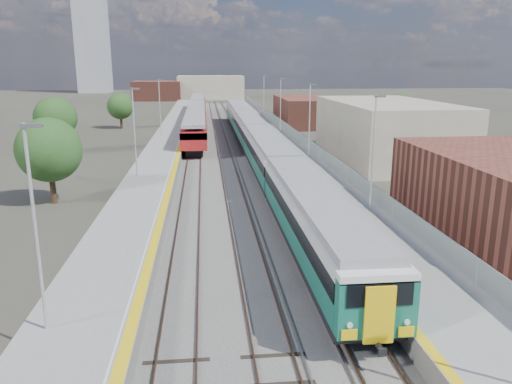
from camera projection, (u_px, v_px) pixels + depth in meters
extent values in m
plane|color=#47443A|center=(241.00, 153.00, 59.95)|extent=(320.00, 320.00, 0.00)
cube|color=#565451|center=(221.00, 150.00, 62.12)|extent=(10.50, 155.00, 0.06)
cube|color=#4C3323|center=(244.00, 146.00, 64.82)|extent=(0.07, 160.00, 0.14)
cube|color=#4C3323|center=(255.00, 146.00, 64.96)|extent=(0.07, 160.00, 0.14)
cube|color=#4C3323|center=(217.00, 146.00, 64.47)|extent=(0.07, 160.00, 0.14)
cube|color=#4C3323|center=(228.00, 146.00, 64.61)|extent=(0.07, 160.00, 0.14)
cube|color=#4C3323|center=(190.00, 147.00, 64.12)|extent=(0.07, 160.00, 0.14)
cube|color=#4C3323|center=(201.00, 147.00, 64.26)|extent=(0.07, 160.00, 0.14)
cube|color=gray|center=(241.00, 146.00, 64.79)|extent=(0.08, 160.00, 0.10)
cube|color=gray|center=(231.00, 146.00, 64.65)|extent=(0.08, 160.00, 0.10)
cube|color=slate|center=(281.00, 145.00, 62.76)|extent=(4.70, 155.00, 1.00)
cube|color=gray|center=(281.00, 141.00, 62.63)|extent=(4.70, 155.00, 0.03)
cube|color=gold|center=(264.00, 141.00, 62.42)|extent=(0.40, 155.00, 0.01)
cube|color=gray|center=(298.00, 136.00, 62.70)|extent=(0.06, 155.00, 1.20)
cylinder|color=#9EA0A3|center=(373.00, 153.00, 32.44)|extent=(0.12, 0.12, 7.50)
cube|color=#4C4C4F|center=(380.00, 96.00, 31.56)|extent=(0.70, 0.18, 0.14)
cylinder|color=#9EA0A3|center=(309.00, 120.00, 51.72)|extent=(0.12, 0.12, 7.50)
cube|color=#4C4C4F|center=(313.00, 84.00, 50.84)|extent=(0.70, 0.18, 0.14)
cylinder|color=#9EA0A3|center=(280.00, 105.00, 70.99)|extent=(0.12, 0.12, 7.50)
cube|color=#4C4C4F|center=(283.00, 79.00, 70.11)|extent=(0.70, 0.18, 0.14)
cylinder|color=#9EA0A3|center=(264.00, 96.00, 90.26)|extent=(0.12, 0.12, 7.50)
cube|color=#4C4C4F|center=(265.00, 76.00, 89.38)|extent=(0.70, 0.18, 0.14)
cube|color=slate|center=(166.00, 147.00, 61.33)|extent=(4.30, 155.00, 1.00)
cube|color=gray|center=(166.00, 143.00, 61.20)|extent=(4.30, 155.00, 0.03)
cube|color=gold|center=(181.00, 143.00, 61.39)|extent=(0.45, 155.00, 0.01)
cube|color=silver|center=(178.00, 143.00, 61.35)|extent=(0.08, 155.00, 0.01)
cylinder|color=#9EA0A3|center=(36.00, 231.00, 17.27)|extent=(0.12, 0.12, 7.50)
cube|color=#4C4C4F|center=(31.00, 126.00, 16.39)|extent=(0.70, 0.18, 0.14)
cylinder|color=#9EA0A3|center=(135.00, 133.00, 42.33)|extent=(0.12, 0.12, 7.50)
cube|color=#4C4C4F|center=(135.00, 89.00, 41.45)|extent=(0.70, 0.18, 0.14)
cylinder|color=#9EA0A3|center=(160.00, 107.00, 67.38)|extent=(0.12, 0.12, 7.50)
cube|color=#4C4C4F|center=(160.00, 80.00, 66.50)|extent=(0.70, 0.18, 0.14)
cube|color=gray|center=(386.00, 130.00, 55.94)|extent=(11.00, 22.00, 6.40)
cube|color=brown|center=(303.00, 111.00, 87.63)|extent=(8.00, 18.00, 4.80)
cube|color=gray|center=(211.00, 87.00, 155.24)|extent=(20.00, 14.00, 7.00)
cube|color=brown|center=(157.00, 91.00, 148.99)|extent=(14.00, 12.00, 5.60)
cube|color=gray|center=(92.00, 38.00, 185.39)|extent=(11.00, 11.00, 40.00)
cube|color=black|center=(313.00, 242.00, 27.44)|extent=(2.76, 19.79, 0.47)
cube|color=#126157|center=(313.00, 228.00, 27.24)|extent=(2.86, 19.79, 1.16)
cube|color=black|center=(314.00, 212.00, 27.01)|extent=(2.92, 19.79, 0.79)
cube|color=silver|center=(314.00, 201.00, 26.85)|extent=(2.86, 19.79, 0.49)
cube|color=gray|center=(314.00, 193.00, 26.75)|extent=(2.54, 19.79, 0.41)
cube|color=black|center=(267.00, 168.00, 46.99)|extent=(2.76, 19.79, 0.47)
cube|color=#126157|center=(267.00, 160.00, 46.79)|extent=(2.86, 19.79, 1.16)
cube|color=black|center=(267.00, 150.00, 46.57)|extent=(2.92, 19.79, 0.79)
cube|color=silver|center=(267.00, 143.00, 46.41)|extent=(2.86, 19.79, 0.49)
cube|color=gray|center=(267.00, 139.00, 46.30)|extent=(2.54, 19.79, 0.41)
cube|color=black|center=(248.00, 138.00, 66.55)|extent=(2.76, 19.79, 0.47)
cube|color=#126157|center=(248.00, 132.00, 66.35)|extent=(2.86, 19.79, 1.16)
cube|color=black|center=(248.00, 125.00, 66.12)|extent=(2.92, 19.79, 0.79)
cube|color=silver|center=(248.00, 120.00, 65.96)|extent=(2.86, 19.79, 0.49)
cube|color=gray|center=(248.00, 117.00, 65.86)|extent=(2.54, 19.79, 0.41)
cube|color=black|center=(238.00, 121.00, 86.10)|extent=(2.76, 19.79, 0.47)
cube|color=#126157|center=(238.00, 116.00, 85.90)|extent=(2.86, 19.79, 1.16)
cube|color=black|center=(238.00, 111.00, 85.67)|extent=(2.92, 19.79, 0.79)
cube|color=silver|center=(238.00, 107.00, 85.52)|extent=(2.86, 19.79, 0.49)
cube|color=gray|center=(238.00, 105.00, 85.41)|extent=(2.54, 19.79, 0.41)
cube|color=#126157|center=(376.00, 307.00, 17.34)|extent=(2.84, 0.61, 2.13)
cube|color=black|center=(380.00, 295.00, 16.88)|extent=(2.33, 0.06, 0.81)
cube|color=yellow|center=(380.00, 315.00, 17.00)|extent=(1.07, 0.10, 2.13)
cube|color=black|center=(195.00, 143.00, 64.82)|extent=(2.02, 17.15, 0.70)
cube|color=maroon|center=(195.00, 130.00, 64.41)|extent=(2.97, 20.17, 2.12)
cube|color=black|center=(195.00, 126.00, 64.27)|extent=(3.04, 20.17, 0.74)
cube|color=gray|center=(195.00, 118.00, 64.01)|extent=(2.65, 20.17, 0.42)
cube|color=black|center=(197.00, 124.00, 84.74)|extent=(2.02, 17.15, 0.70)
cube|color=maroon|center=(197.00, 114.00, 84.33)|extent=(2.97, 20.17, 2.12)
cube|color=black|center=(197.00, 111.00, 84.19)|extent=(3.04, 20.17, 0.74)
cube|color=gray|center=(196.00, 105.00, 83.93)|extent=(2.65, 20.17, 0.42)
cube|color=black|center=(198.00, 113.00, 104.66)|extent=(2.02, 17.15, 0.70)
cube|color=maroon|center=(198.00, 105.00, 104.25)|extent=(2.97, 20.17, 2.12)
cube|color=black|center=(198.00, 102.00, 104.11)|extent=(3.04, 20.17, 0.74)
cube|color=gray|center=(198.00, 97.00, 103.85)|extent=(2.65, 20.17, 0.42)
cylinder|color=#382619|center=(53.00, 189.00, 38.17)|extent=(0.44, 0.44, 2.31)
sphere|color=#173D18|center=(49.00, 150.00, 37.42)|extent=(4.87, 4.87, 4.87)
cylinder|color=#382619|center=(58.00, 144.00, 59.73)|extent=(0.44, 0.44, 2.36)
sphere|color=#173D18|center=(55.00, 118.00, 58.97)|extent=(4.99, 4.99, 4.99)
cylinder|color=#382619|center=(121.00, 122.00, 83.18)|extent=(0.44, 0.44, 2.03)
sphere|color=#173D18|center=(120.00, 106.00, 82.52)|extent=(4.29, 4.29, 4.29)
cylinder|color=#382619|center=(398.00, 131.00, 71.32)|extent=(0.44, 0.44, 2.26)
sphere|color=#173D18|center=(399.00, 110.00, 70.59)|extent=(4.76, 4.76, 4.76)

